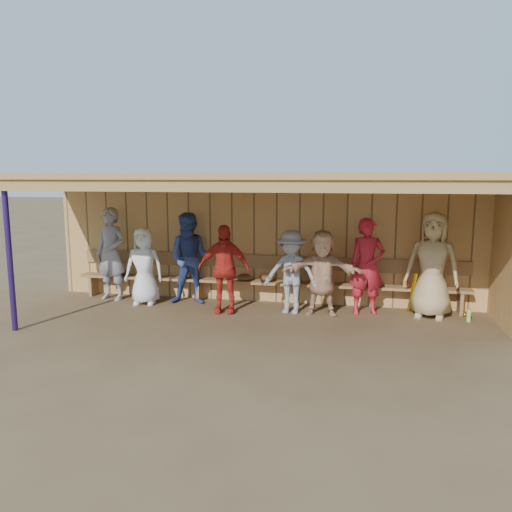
{
  "coord_description": "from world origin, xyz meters",
  "views": [
    {
      "loc": [
        1.75,
        -8.2,
        2.45
      ],
      "look_at": [
        0.0,
        0.35,
        1.05
      ],
      "focal_mm": 35.0,
      "sensor_mm": 36.0,
      "label": 1
    }
  ],
  "objects_px": {
    "player_a": "(111,254)",
    "player_d": "(224,269)",
    "player_g": "(367,266)",
    "player_h": "(432,265)",
    "player_c": "(191,259)",
    "player_f": "(322,273)",
    "player_e": "(291,272)",
    "bench": "(264,276)",
    "player_b": "(144,266)"
  },
  "relations": [
    {
      "from": "player_b",
      "to": "player_f",
      "type": "height_order",
      "value": "player_f"
    },
    {
      "from": "player_b",
      "to": "player_f",
      "type": "xyz_separation_m",
      "value": [
        3.4,
        -0.07,
        0.02
      ]
    },
    {
      "from": "player_d",
      "to": "player_h",
      "type": "relative_size",
      "value": 0.86
    },
    {
      "from": "player_d",
      "to": "player_f",
      "type": "height_order",
      "value": "player_d"
    },
    {
      "from": "player_c",
      "to": "player_e",
      "type": "height_order",
      "value": "player_c"
    },
    {
      "from": "player_d",
      "to": "player_h",
      "type": "xyz_separation_m",
      "value": [
        3.62,
        0.4,
        0.13
      ]
    },
    {
      "from": "player_a",
      "to": "player_d",
      "type": "height_order",
      "value": "player_a"
    },
    {
      "from": "player_f",
      "to": "player_h",
      "type": "bearing_deg",
      "value": 3.35
    },
    {
      "from": "player_g",
      "to": "player_b",
      "type": "bearing_deg",
      "value": 169.5
    },
    {
      "from": "player_d",
      "to": "player_b",
      "type": "bearing_deg",
      "value": 165.34
    },
    {
      "from": "player_e",
      "to": "player_d",
      "type": "bearing_deg",
      "value": -165.0
    },
    {
      "from": "player_a",
      "to": "player_c",
      "type": "distance_m",
      "value": 1.66
    },
    {
      "from": "player_a",
      "to": "player_g",
      "type": "bearing_deg",
      "value": 11.06
    },
    {
      "from": "player_a",
      "to": "player_f",
      "type": "relative_size",
      "value": 1.21
    },
    {
      "from": "player_c",
      "to": "player_e",
      "type": "xyz_separation_m",
      "value": [
        1.98,
        -0.29,
        -0.13
      ]
    },
    {
      "from": "player_e",
      "to": "player_g",
      "type": "bearing_deg",
      "value": 15.82
    },
    {
      "from": "player_g",
      "to": "player_d",
      "type": "bearing_deg",
      "value": 176.79
    },
    {
      "from": "player_e",
      "to": "bench",
      "type": "height_order",
      "value": "player_e"
    },
    {
      "from": "player_e",
      "to": "bench",
      "type": "distance_m",
      "value": 0.88
    },
    {
      "from": "player_f",
      "to": "player_h",
      "type": "height_order",
      "value": "player_h"
    },
    {
      "from": "bench",
      "to": "player_a",
      "type": "bearing_deg",
      "value": -174.25
    },
    {
      "from": "player_a",
      "to": "player_h",
      "type": "distance_m",
      "value": 6.07
    },
    {
      "from": "player_c",
      "to": "player_b",
      "type": "bearing_deg",
      "value": -173.99
    },
    {
      "from": "player_c",
      "to": "player_d",
      "type": "bearing_deg",
      "value": -39.63
    },
    {
      "from": "player_d",
      "to": "player_e",
      "type": "relative_size",
      "value": 1.06
    },
    {
      "from": "player_b",
      "to": "player_a",
      "type": "bearing_deg",
      "value": 157.3
    },
    {
      "from": "player_e",
      "to": "player_g",
      "type": "height_order",
      "value": "player_g"
    },
    {
      "from": "bench",
      "to": "player_h",
      "type": "bearing_deg",
      "value": -7.28
    },
    {
      "from": "player_d",
      "to": "player_g",
      "type": "bearing_deg",
      "value": 3.82
    },
    {
      "from": "player_g",
      "to": "player_e",
      "type": "bearing_deg",
      "value": 177.18
    },
    {
      "from": "player_d",
      "to": "player_f",
      "type": "relative_size",
      "value": 1.05
    },
    {
      "from": "player_b",
      "to": "player_c",
      "type": "bearing_deg",
      "value": 7.02
    },
    {
      "from": "player_h",
      "to": "player_g",
      "type": "bearing_deg",
      "value": -168.04
    },
    {
      "from": "player_g",
      "to": "player_c",
      "type": "bearing_deg",
      "value": 166.27
    },
    {
      "from": "player_c",
      "to": "player_f",
      "type": "bearing_deg",
      "value": -14.64
    },
    {
      "from": "player_g",
      "to": "player_h",
      "type": "distance_m",
      "value": 1.1
    },
    {
      "from": "player_d",
      "to": "player_f",
      "type": "distance_m",
      "value": 1.76
    },
    {
      "from": "player_a",
      "to": "player_g",
      "type": "distance_m",
      "value": 4.97
    },
    {
      "from": "player_f",
      "to": "player_h",
      "type": "xyz_separation_m",
      "value": [
        1.88,
        0.2,
        0.16
      ]
    },
    {
      "from": "player_f",
      "to": "player_h",
      "type": "relative_size",
      "value": 0.82
    },
    {
      "from": "player_c",
      "to": "player_h",
      "type": "distance_m",
      "value": 4.41
    },
    {
      "from": "player_a",
      "to": "bench",
      "type": "height_order",
      "value": "player_a"
    },
    {
      "from": "player_c",
      "to": "player_f",
      "type": "xyz_separation_m",
      "value": [
        2.53,
        -0.29,
        -0.12
      ]
    },
    {
      "from": "player_a",
      "to": "player_e",
      "type": "relative_size",
      "value": 1.23
    },
    {
      "from": "player_g",
      "to": "player_h",
      "type": "bearing_deg",
      "value": -14.01
    },
    {
      "from": "player_a",
      "to": "player_g",
      "type": "height_order",
      "value": "player_a"
    },
    {
      "from": "player_b",
      "to": "player_g",
      "type": "xyz_separation_m",
      "value": [
        4.18,
        0.16,
        0.12
      ]
    },
    {
      "from": "player_a",
      "to": "player_e",
      "type": "bearing_deg",
      "value": 7.18
    },
    {
      "from": "player_b",
      "to": "player_e",
      "type": "relative_size",
      "value": 0.99
    },
    {
      "from": "player_f",
      "to": "player_g",
      "type": "height_order",
      "value": "player_g"
    }
  ]
}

